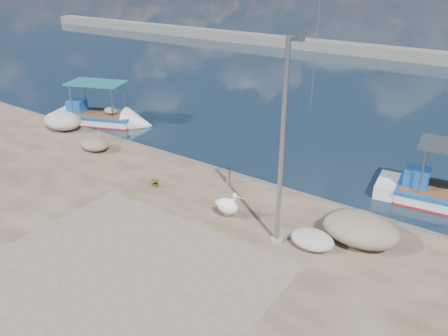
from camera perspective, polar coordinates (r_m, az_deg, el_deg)
ground at (r=17.13m, az=-7.43°, el=-8.36°), size 1400.00×1400.00×0.00m
quay at (r=14.17m, az=-24.76°, el=-17.81°), size 44.00×22.00×0.50m
quay_patch at (r=14.57m, az=-12.64°, el=-13.15°), size 9.00×7.00×0.01m
breakwater at (r=52.03m, az=24.34°, el=13.19°), size 120.00×2.20×7.50m
boat_left at (r=29.75m, az=-15.92°, el=6.19°), size 6.79×4.30×3.11m
pelican at (r=16.65m, az=0.50°, el=-4.93°), size 1.21×0.62×1.17m
lamp_post at (r=14.18m, az=7.57°, el=1.69°), size 0.44×0.96×7.00m
bollard_near at (r=19.28m, az=0.63°, el=-0.98°), size 0.25×0.25×0.76m
bollard_far at (r=25.05m, az=-15.89°, el=4.22°), size 0.23×0.23×0.69m
potted_plant at (r=19.30m, az=-8.88°, el=-1.88°), size 0.43×0.38×0.46m
net_pile_a at (r=27.59m, az=-20.34°, el=5.82°), size 2.51×1.83×1.03m
net_pile_c at (r=16.04m, az=17.34°, el=-7.56°), size 2.71×1.93×1.06m
net_pile_d at (r=15.50m, az=11.45°, el=-9.13°), size 1.54×1.15×0.58m
net_pile_b at (r=23.90m, az=-16.52°, el=2.98°), size 1.60×1.25×0.62m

